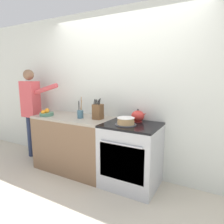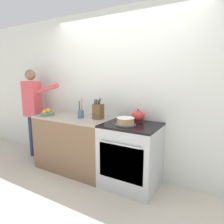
% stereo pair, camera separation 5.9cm
% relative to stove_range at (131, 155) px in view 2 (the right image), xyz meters
% --- Properties ---
extents(ground_plane, '(16.00, 16.00, 0.00)m').
position_rel_stove_range_xyz_m(ground_plane, '(-0.33, -0.32, -0.46)').
color(ground_plane, beige).
extents(wall_back, '(8.00, 0.04, 2.60)m').
position_rel_stove_range_xyz_m(wall_back, '(-0.33, 0.35, 0.84)').
color(wall_back, silver).
rests_on(wall_back, ground_plane).
extents(counter_cabinet, '(1.31, 0.65, 0.92)m').
position_rel_stove_range_xyz_m(counter_cabinet, '(-1.04, 0.00, -0.00)').
color(counter_cabinet, brown).
rests_on(counter_cabinet, ground_plane).
extents(stove_range, '(0.78, 0.68, 0.92)m').
position_rel_stove_range_xyz_m(stove_range, '(0.00, 0.00, 0.00)').
color(stove_range, '#B7BABF').
rests_on(stove_range, ground_plane).
extents(layer_cake, '(0.29, 0.29, 0.10)m').
position_rel_stove_range_xyz_m(layer_cake, '(-0.05, -0.07, 0.51)').
color(layer_cake, '#4C4C51').
rests_on(layer_cake, stove_range).
extents(tea_kettle, '(0.24, 0.19, 0.19)m').
position_rel_stove_range_xyz_m(tea_kettle, '(0.02, 0.19, 0.54)').
color(tea_kettle, red).
rests_on(tea_kettle, stove_range).
extents(knife_block, '(0.14, 0.14, 0.33)m').
position_rel_stove_range_xyz_m(knife_block, '(-0.59, 0.05, 0.58)').
color(knife_block, brown).
rests_on(knife_block, counter_cabinet).
extents(utensil_crock, '(0.10, 0.10, 0.34)m').
position_rel_stove_range_xyz_m(utensil_crock, '(-0.87, -0.03, 0.53)').
color(utensil_crock, '#477084').
rests_on(utensil_crock, counter_cabinet).
extents(fruit_bowl, '(0.23, 0.23, 0.11)m').
position_rel_stove_range_xyz_m(fruit_bowl, '(-1.50, -0.15, 0.50)').
color(fruit_bowl, '#4C7F66').
rests_on(fruit_bowl, counter_cabinet).
extents(person_baker, '(0.94, 0.20, 1.69)m').
position_rel_stove_range_xyz_m(person_baker, '(-2.08, 0.02, 0.56)').
color(person_baker, '#283351').
rests_on(person_baker, ground_plane).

